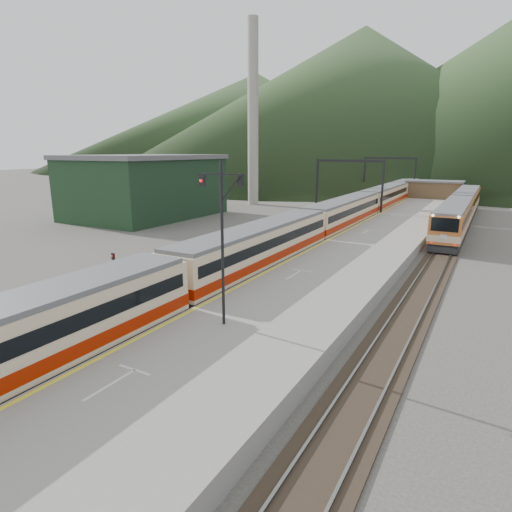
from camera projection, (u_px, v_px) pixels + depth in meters
The scene contains 17 objects.
track_main at pixel (330, 237), 46.13m from camera, with size 2.60×200.00×0.23m.
track_far at pixel (288, 233), 48.49m from camera, with size 2.60×200.00×0.23m.
track_second at pixel (445, 249), 40.69m from camera, with size 2.60×200.00×0.23m.
platform at pixel (378, 242), 41.68m from camera, with size 8.00×100.00×1.00m, color gray.
gantry_near at pixel (349, 177), 58.88m from camera, with size 9.55×0.25×8.00m.
gantry_far at pixel (389, 170), 80.08m from camera, with size 9.55×0.25×8.00m.
warehouse at pixel (146, 186), 60.04m from camera, with size 14.50×20.50×8.60m.
smokestack at pixel (253, 115), 71.61m from camera, with size 1.80×1.80×30.00m, color #9E998E.
station_shed at pixel (434, 189), 75.11m from camera, with size 9.40×4.40×3.10m.
hill_a at pixel (362, 101), 185.10m from camera, with size 180.00×180.00×60.00m, color #2D4A24.
hill_d at pixel (257, 121), 265.91m from camera, with size 200.00×200.00×55.00m, color #2D4A24.
main_train at pixel (344, 214), 49.50m from camera, with size 2.98×102.09×3.63m.
second_train at pixel (461, 210), 53.61m from camera, with size 2.76×37.60×3.37m.
signal_mast at pixel (222, 229), 19.52m from camera, with size 2.16×0.65×7.72m.
short_signal_a at pixel (59, 307), 21.55m from camera, with size 0.25×0.20×2.27m.
short_signal_b at pixel (292, 230), 42.29m from camera, with size 0.25×0.20×2.27m.
short_signal_c at pixel (114, 264), 29.63m from camera, with size 0.25×0.20×2.27m.
Camera 1 is at (15.04, -3.45, 9.12)m, focal length 30.00 mm.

